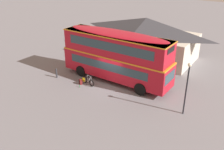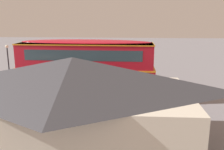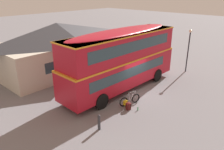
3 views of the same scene
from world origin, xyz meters
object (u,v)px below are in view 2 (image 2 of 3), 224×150
double_decker_bus (86,67)px  kerb_bollard (148,85)px  touring_bicycle (109,87)px  water_bottle_green_metal (112,87)px  street_lamp (8,62)px  backpack_on_ground (116,87)px

double_decker_bus → kerb_bollard: 6.22m
touring_bicycle → water_bottle_green_metal: bearing=-102.6°
street_lamp → kerb_bollard: size_ratio=4.24×
double_decker_bus → street_lamp: double_decker_bus is taller
backpack_on_ground → street_lamp: size_ratio=0.13×
touring_bicycle → water_bottle_green_metal: touring_bicycle is taller
backpack_on_ground → kerb_bollard: bearing=-176.4°
double_decker_bus → street_lamp: (7.36, -2.04, -0.07)m
double_decker_bus → street_lamp: size_ratio=2.65×
water_bottle_green_metal → kerb_bollard: (-3.25, 0.35, 0.38)m
touring_bicycle → backpack_on_ground: size_ratio=3.19×
kerb_bollard → street_lamp: bearing=3.1°
backpack_on_ground → water_bottle_green_metal: size_ratio=2.03×
water_bottle_green_metal → backpack_on_ground: bearing=123.4°
double_decker_bus → water_bottle_green_metal: size_ratio=42.24×
double_decker_bus → water_bottle_green_metal: bearing=-121.9°
water_bottle_green_metal → touring_bicycle: bearing=77.4°
touring_bicycle → street_lamp: street_lamp is taller
double_decker_bus → touring_bicycle: size_ratio=6.51×
water_bottle_green_metal → street_lamp: (9.27, 1.03, 2.46)m
touring_bicycle → kerb_bollard: touring_bicycle is taller
double_decker_bus → touring_bicycle: double_decker_bus is taller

